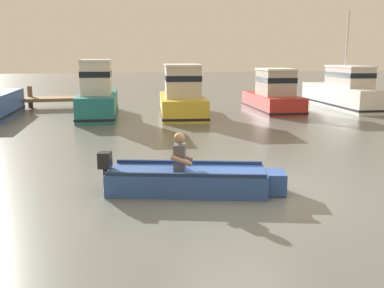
{
  "coord_description": "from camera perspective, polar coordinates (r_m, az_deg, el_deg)",
  "views": [
    {
      "loc": [
        -2.94,
        -8.39,
        2.69
      ],
      "look_at": [
        -0.56,
        2.0,
        0.55
      ],
      "focal_mm": 41.82,
      "sensor_mm": 36.0,
      "label": 1
    }
  ],
  "objects": [
    {
      "name": "moored_boat_teal",
      "position": [
        20.03,
        -11.91,
        6.02
      ],
      "size": [
        2.03,
        5.41,
        2.49
      ],
      "color": "#1E727A",
      "rests_on": "ground"
    },
    {
      "name": "moored_boat_red",
      "position": [
        21.98,
        10.29,
        6.1
      ],
      "size": [
        2.17,
        4.91,
        2.05
      ],
      "color": "#B72D28",
      "rests_on": "ground"
    },
    {
      "name": "rowboat_with_person",
      "position": [
        8.92,
        -0.17,
        -4.52
      ],
      "size": [
        3.68,
        1.93,
        1.19
      ],
      "color": "#2D519E",
      "rests_on": "ground"
    },
    {
      "name": "moored_boat_yellow",
      "position": [
        19.92,
        -1.29,
        6.0
      ],
      "size": [
        2.6,
        5.44,
        2.28
      ],
      "color": "gold",
      "rests_on": "ground"
    },
    {
      "name": "ground_plane",
      "position": [
        9.29,
        6.15,
        -5.55
      ],
      "size": [
        120.0,
        120.0,
        0.0
      ],
      "primitive_type": "plane",
      "color": "slate"
    },
    {
      "name": "moored_boat_white",
      "position": [
        24.38,
        18.8,
        6.34
      ],
      "size": [
        2.25,
        6.83,
        4.8
      ],
      "color": "white",
      "rests_on": "ground"
    }
  ]
}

